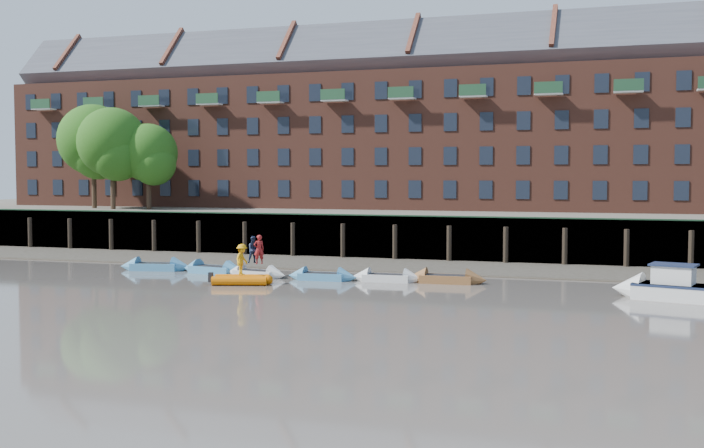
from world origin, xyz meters
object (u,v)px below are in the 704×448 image
at_px(rowboat_4, 322,276).
at_px(rowboat_6, 446,279).
at_px(person_rib_crew, 242,259).
at_px(rowboat_5, 387,278).
at_px(rowboat_2, 213,270).
at_px(person_rower_a, 259,249).
at_px(rowboat_1, 155,267).
at_px(rib_tender, 243,280).
at_px(motor_launch, 662,287).
at_px(person_rower_b, 254,250).
at_px(rowboat_3, 256,274).

bearing_deg(rowboat_4, rowboat_6, 5.18).
xyz_separation_m(rowboat_6, person_rib_crew, (-10.88, -4.25, 1.19)).
bearing_deg(person_rib_crew, rowboat_5, -62.43).
xyz_separation_m(rowboat_4, rowboat_6, (7.25, 0.95, 0.02)).
relative_size(rowboat_2, person_rower_a, 2.69).
xyz_separation_m(rowboat_1, rowboat_6, (19.31, -0.38, -0.00)).
height_order(rowboat_4, person_rower_a, person_rower_a).
distance_m(rib_tender, person_rower_a, 3.61).
distance_m(rowboat_2, rowboat_6, 14.95).
distance_m(motor_launch, person_rower_a, 22.94).
height_order(rowboat_1, person_rower_b, person_rower_b).
bearing_deg(motor_launch, rowboat_4, 9.31).
distance_m(rowboat_1, rowboat_2, 4.38).
height_order(rowboat_4, person_rib_crew, person_rib_crew).
distance_m(rowboat_2, rib_tender, 5.83).
relative_size(rowboat_2, rowboat_5, 1.11).
relative_size(rowboat_5, motor_launch, 0.73).
bearing_deg(rowboat_5, rowboat_3, -178.52).
bearing_deg(rowboat_4, person_rib_crew, -140.09).
relative_size(rowboat_5, person_rower_b, 2.58).
relative_size(rowboat_4, person_rower_b, 2.56).
relative_size(rowboat_1, rowboat_3, 1.14).
distance_m(rowboat_3, rowboat_4, 4.31).
xyz_separation_m(rowboat_1, person_rower_b, (7.48, -0.96, 1.40)).
distance_m(person_rower_a, person_rib_crew, 3.44).
bearing_deg(rowboat_3, rowboat_2, 173.98).
height_order(rowboat_6, rib_tender, rowboat_6).
distance_m(rowboat_2, motor_launch, 26.56).
bearing_deg(person_rower_b, rowboat_2, 131.87).
bearing_deg(rib_tender, person_rower_a, 82.67).
bearing_deg(rowboat_3, rowboat_6, 13.43).
distance_m(rowboat_1, rowboat_6, 19.32).
xyz_separation_m(rib_tender, motor_launch, (22.33, 1.38, 0.33)).
xyz_separation_m(rowboat_1, rib_tender, (8.45, -4.51, 0.01)).
xyz_separation_m(rowboat_3, rowboat_5, (8.12, 0.51, 0.01)).
distance_m(rowboat_2, rowboat_4, 7.76).
bearing_deg(motor_launch, rowboat_1, 8.99).
distance_m(rowboat_2, person_rower_b, 3.47).
bearing_deg(rowboat_1, rowboat_2, -15.52).
distance_m(rowboat_5, motor_launch, 15.10).
relative_size(motor_launch, person_rib_crew, 3.33).
bearing_deg(rowboat_5, rowboat_2, 175.88).
relative_size(rowboat_4, rowboat_5, 1.00).
bearing_deg(rowboat_6, rowboat_4, -174.68).
bearing_deg(rib_tender, person_rower_b, 89.24).
relative_size(rowboat_3, rowboat_6, 0.91).
bearing_deg(motor_launch, person_rib_crew, 18.63).
bearing_deg(rowboat_2, rowboat_5, 7.23).
height_order(rowboat_5, person_rower_a, person_rower_a).
bearing_deg(rowboat_3, rib_tender, -68.86).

